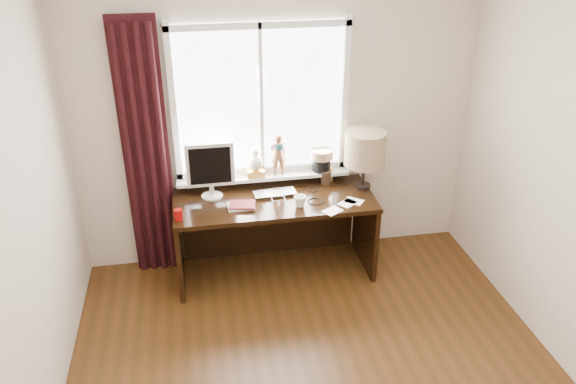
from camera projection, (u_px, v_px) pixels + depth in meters
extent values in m
cube|color=beige|center=(278.00, 122.00, 4.85)|extent=(3.50, 0.00, 2.60)
cube|color=beige|center=(0.00, 278.00, 2.82)|extent=(0.00, 4.00, 2.60)
imported|color=silver|center=(275.00, 193.00, 4.81)|extent=(0.38, 0.26, 0.03)
imported|color=white|center=(300.00, 201.00, 4.61)|extent=(0.13, 0.13, 0.10)
cylinder|color=#7A0503|center=(178.00, 215.00, 4.42)|extent=(0.07, 0.07, 0.09)
cube|color=white|center=(261.00, 101.00, 4.72)|extent=(1.40, 0.02, 1.30)
cube|color=silver|center=(263.00, 169.00, 4.98)|extent=(1.50, 0.05, 0.05)
cube|color=silver|center=(259.00, 25.00, 4.41)|extent=(1.50, 0.05, 0.05)
cube|color=silver|center=(173.00, 107.00, 4.58)|extent=(0.05, 0.05, 1.40)
cube|color=silver|center=(345.00, 97.00, 4.81)|extent=(0.05, 0.05, 1.40)
cube|color=silver|center=(261.00, 102.00, 4.70)|extent=(0.03, 0.05, 1.30)
cube|color=silver|center=(264.00, 176.00, 4.96)|extent=(1.52, 0.18, 0.03)
cylinder|color=#540B14|center=(206.00, 165.00, 4.81)|extent=(0.15, 0.15, 0.26)
cube|color=gold|center=(256.00, 173.00, 4.91)|extent=(0.15, 0.12, 0.06)
sphere|color=beige|center=(255.00, 163.00, 4.87)|extent=(0.13, 0.13, 0.13)
sphere|color=beige|center=(255.00, 152.00, 4.82)|extent=(0.07, 0.07, 0.07)
imported|color=brown|center=(279.00, 154.00, 4.87)|extent=(0.14, 0.09, 0.38)
cylinder|color=#1E4C51|center=(279.00, 146.00, 4.82)|extent=(0.09, 0.09, 0.05)
cylinder|color=black|center=(321.00, 164.00, 5.00)|extent=(0.16, 0.16, 0.12)
cylinder|color=#8C6B4C|center=(322.00, 154.00, 4.95)|extent=(0.20, 0.20, 0.08)
cube|color=black|center=(146.00, 153.00, 4.68)|extent=(0.38, 0.05, 2.25)
cylinder|color=black|center=(129.00, 159.00, 4.64)|extent=(0.06, 0.06, 2.20)
cylinder|color=black|center=(140.00, 158.00, 4.65)|extent=(0.06, 0.06, 2.20)
cylinder|color=black|center=(152.00, 157.00, 4.66)|extent=(0.06, 0.06, 2.20)
cylinder|color=black|center=(163.00, 156.00, 4.68)|extent=(0.06, 0.06, 2.20)
cube|color=black|center=(274.00, 201.00, 4.77)|extent=(1.70, 0.70, 0.04)
cube|color=black|center=(179.00, 247.00, 4.81)|extent=(0.04, 0.64, 0.71)
cube|color=black|center=(365.00, 229.00, 5.07)|extent=(0.04, 0.64, 0.71)
cube|color=black|center=(269.00, 219.00, 5.23)|extent=(1.60, 0.03, 0.71)
cylinder|color=beige|center=(212.00, 196.00, 4.78)|extent=(0.18, 0.18, 0.01)
cylinder|color=beige|center=(212.00, 190.00, 4.76)|extent=(0.04, 0.04, 0.10)
cube|color=beige|center=(210.00, 165.00, 4.65)|extent=(0.40, 0.04, 0.38)
cube|color=black|center=(210.00, 166.00, 4.63)|extent=(0.34, 0.01, 0.32)
cube|color=beige|center=(241.00, 206.00, 4.62)|extent=(0.22, 0.16, 0.02)
cube|color=maroon|center=(242.00, 205.00, 4.61)|extent=(0.23, 0.18, 0.01)
cylinder|color=black|center=(326.00, 177.00, 4.99)|extent=(0.09, 0.09, 0.12)
cylinder|color=black|center=(324.00, 172.00, 4.97)|extent=(0.01, 0.01, 0.22)
cylinder|color=black|center=(328.00, 174.00, 4.97)|extent=(0.01, 0.01, 0.19)
cylinder|color=black|center=(326.00, 170.00, 4.97)|extent=(0.01, 0.01, 0.25)
cylinder|color=black|center=(328.00, 174.00, 4.99)|extent=(0.01, 0.01, 0.17)
cube|color=gold|center=(327.00, 174.00, 5.03)|extent=(0.10, 0.04, 0.13)
cube|color=#996633|center=(327.00, 175.00, 5.02)|extent=(0.07, 0.02, 0.10)
cylinder|color=black|center=(363.00, 186.00, 4.94)|extent=(0.14, 0.14, 0.03)
cylinder|color=black|center=(363.00, 173.00, 4.88)|extent=(0.03, 0.03, 0.22)
cylinder|color=tan|center=(365.00, 148.00, 4.78)|extent=(0.35, 0.35, 0.30)
cube|color=white|center=(348.00, 203.00, 4.68)|extent=(0.19, 0.18, 0.00)
cube|color=white|center=(354.00, 201.00, 4.71)|extent=(0.19, 0.18, 0.00)
cube|color=white|center=(332.00, 211.00, 4.56)|extent=(0.19, 0.17, 0.00)
torus|color=black|center=(315.00, 201.00, 4.70)|extent=(0.18, 0.18, 0.01)
torus|color=black|center=(313.00, 189.00, 4.90)|extent=(0.15, 0.15, 0.01)
torus|color=black|center=(278.00, 192.00, 4.86)|extent=(0.14, 0.14, 0.01)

